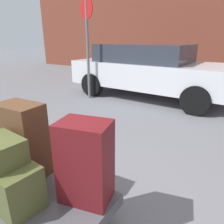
{
  "coord_description": "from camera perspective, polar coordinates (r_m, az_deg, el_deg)",
  "views": [
    {
      "loc": [
        1.34,
        -0.87,
        1.55
      ],
      "look_at": [
        0.0,
        1.2,
        0.69
      ],
      "focal_mm": 33.49,
      "sensor_mm": 36.0,
      "label": 1
    }
  ],
  "objects": [
    {
      "name": "suitcase_brown_center",
      "position": [
        2.07,
        -23.0,
        -7.16
      ],
      "size": [
        0.42,
        0.28,
        0.69
      ],
      "primitive_type": "cube",
      "rotation": [
        0.0,
        0.0,
        0.06
      ],
      "color": "#51331E",
      "rests_on": "luggage_cart"
    },
    {
      "name": "duffel_bag_olive_topmost_pile",
      "position": [
        1.75,
        -28.02,
        -9.24
      ],
      "size": [
        0.37,
        0.27,
        0.19
      ],
      "primitive_type": "cube",
      "rotation": [
        0.0,
        0.0,
        -0.08
      ],
      "color": "#4C5128",
      "rests_on": "duffel_bag_olive_front_right"
    },
    {
      "name": "ground_plane",
      "position": [
        2.23,
        -19.07,
        -26.26
      ],
      "size": [
        60.0,
        60.0,
        0.0
      ],
      "primitive_type": "plane",
      "color": "slate"
    },
    {
      "name": "duffel_bag_olive_front_right",
      "position": [
        1.89,
        -26.71,
        -16.45
      ],
      "size": [
        0.63,
        0.33,
        0.35
      ],
      "primitive_type": "cube",
      "rotation": [
        0.0,
        0.0,
        -0.08
      ],
      "color": "#4C5128",
      "rests_on": "luggage_cart"
    },
    {
      "name": "parked_car",
      "position": [
        5.96,
        10.24,
        11.38
      ],
      "size": [
        4.34,
        2.01,
        1.42
      ],
      "color": "silver",
      "rests_on": "ground_plane"
    },
    {
      "name": "no_parking_sign",
      "position": [
        5.68,
        -6.73,
        19.1
      ],
      "size": [
        0.49,
        0.14,
        2.51
      ],
      "color": "slate",
      "rests_on": "ground_plane"
    },
    {
      "name": "luggage_cart",
      "position": [
        2.05,
        -19.94,
        -20.93
      ],
      "size": [
        1.31,
        0.73,
        0.34
      ],
      "color": "#4C4C51",
      "rests_on": "ground_plane"
    },
    {
      "name": "suitcase_maroon_rear_left",
      "position": [
        1.64,
        -7.28,
        -13.43
      ],
      "size": [
        0.44,
        0.36,
        0.66
      ],
      "primitive_type": "cube",
      "rotation": [
        0.0,
        0.0,
        0.24
      ],
      "color": "maroon",
      "rests_on": "luggage_cart"
    }
  ]
}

